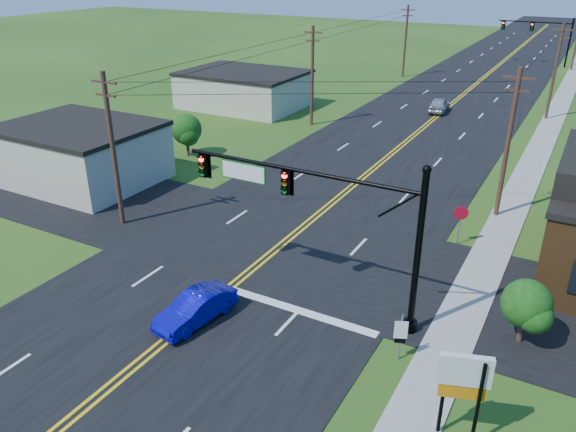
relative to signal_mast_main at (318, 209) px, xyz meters
The scene contains 20 objects.
ground 10.27m from the signal_mast_main, 118.47° to the right, with size 260.00×260.00×0.00m, color #214513.
road_main 42.49m from the signal_mast_main, 95.90° to the left, with size 16.00×220.00×0.04m, color black.
road_cross 7.56m from the signal_mast_main, 137.32° to the left, with size 70.00×10.00×0.04m, color black.
sidewalk 32.93m from the signal_mast_main, 79.10° to the left, with size 2.00×160.00×0.08m, color gray.
signal_mast_main is the anchor object (origin of this frame).
signal_mast_far 72.00m from the signal_mast_main, 89.92° to the left, with size 10.98×0.60×7.48m.
cream_bldg_near 22.33m from the signal_mast_main, 164.29° to the left, with size 10.20×8.20×4.10m.
cream_bldg_far 38.12m from the signal_mast_main, 127.88° to the left, with size 12.20×9.20×3.70m.
utility_pole_left_a 13.98m from the signal_mast_main, behind, with size 1.80×0.28×9.00m.
utility_pole_left_b 30.34m from the signal_mast_main, 117.14° to the left, with size 1.80×0.28×9.00m.
utility_pole_left_c 55.74m from the signal_mast_main, 104.37° to the left, with size 1.80×0.28×9.00m.
utility_pole_right_a 15.03m from the signal_mast_main, 68.69° to the left, with size 1.80×0.28×9.00m.
utility_pole_right_b 40.37m from the signal_mast_main, 82.22° to the left, with size 1.80×0.28×9.00m.
shrub_corner 9.26m from the signal_mast_main, ahead, with size 2.00×2.00×2.86m.
tree_left 23.22m from the signal_mast_main, 142.64° to the left, with size 2.40×2.40×3.37m.
blue_car 6.84m from the signal_mast_main, 135.33° to the right, with size 1.39×3.98×1.31m, color #0907AA.
distant_car 38.05m from the signal_mast_main, 96.85° to the left, with size 1.70×4.23×1.44m, color #ADAEB2.
route_sign 6.18m from the signal_mast_main, 23.44° to the right, with size 0.49×0.24×2.09m.
stop_sign 10.42m from the signal_mast_main, 64.45° to the left, with size 0.77×0.37×2.32m.
pylon_sign 9.37m from the signal_mast_main, 33.36° to the right, with size 1.64×0.73×3.39m.
Camera 1 is at (13.78, -11.71, 14.48)m, focal length 35.00 mm.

